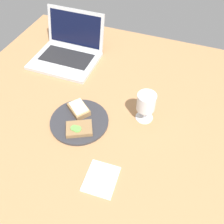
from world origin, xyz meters
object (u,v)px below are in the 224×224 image
object	(u,v)px
sandwich_with_cheese	(79,109)
wine_glass	(146,103)
sandwich_with_cucumber	(79,129)
laptop	(68,51)
plate	(79,121)
napkin	(101,179)

from	to	relation	value
sandwich_with_cheese	wine_glass	bearing A→B (deg)	14.96
sandwich_with_cucumber	sandwich_with_cheese	bearing A→B (deg)	115.90
sandwich_with_cheese	laptop	bearing A→B (deg)	123.40
plate	wine_glass	world-z (taller)	wine_glass
sandwich_with_cheese	wine_glass	size ratio (longest dim) A/B	0.88
sandwich_with_cucumber	wine_glass	size ratio (longest dim) A/B	0.95
sandwich_with_cheese	napkin	xyz separation A→B (cm)	(20.82, -25.78, -2.36)
sandwich_with_cheese	laptop	distance (cm)	41.75
sandwich_with_cheese	wine_glass	world-z (taller)	wine_glass
laptop	napkin	bearing A→B (deg)	-54.15
laptop	wine_glass	bearing A→B (deg)	-28.68
sandwich_with_cheese	napkin	distance (cm)	33.22
laptop	napkin	xyz separation A→B (cm)	(43.79, -60.61, -3.80)
plate	sandwich_with_cheese	bearing A→B (deg)	116.23
plate	napkin	xyz separation A→B (cm)	(18.52, -21.12, -0.33)
sandwich_with_cucumber	laptop	bearing A→B (deg)	121.90
plate	laptop	world-z (taller)	laptop
plate	napkin	distance (cm)	28.09
wine_glass	napkin	bearing A→B (deg)	-101.16
plate	sandwich_with_cheese	distance (cm)	5.58
sandwich_with_cheese	plate	bearing A→B (deg)	-63.77
wine_glass	napkin	xyz separation A→B (cm)	(-6.53, -33.09, -8.66)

